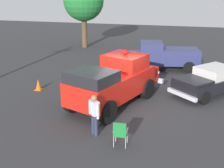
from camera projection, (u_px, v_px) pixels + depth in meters
name	position (u px, v px, depth m)	size (l,w,h in m)	color
ground_plane	(126.00, 107.00, 14.17)	(60.00, 60.00, 0.00)	#333335
vintage_fire_truck	(115.00, 81.00, 14.29)	(4.19, 6.33, 2.59)	black
classic_hot_rod	(210.00, 81.00, 15.69)	(4.31, 4.46, 1.46)	black
parked_pickup	(164.00, 55.00, 20.20)	(5.03, 2.66, 1.90)	black
lawn_chair_near_truck	(109.00, 71.00, 17.98)	(0.65, 0.65, 1.02)	#B7BABF
lawn_chair_spare	(120.00, 132.00, 10.57)	(0.54, 0.53, 1.02)	#B7BABF
spectator_seated	(109.00, 70.00, 17.82)	(0.56, 0.64, 1.29)	#383842
spectator_standing	(94.00, 112.00, 11.31)	(0.54, 0.51, 1.68)	#2D334C
oak_tree_left	(84.00, 1.00, 26.28)	(3.65, 3.65, 6.07)	brown
traffic_cone	(38.00, 85.00, 16.41)	(0.40, 0.40, 0.64)	orange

